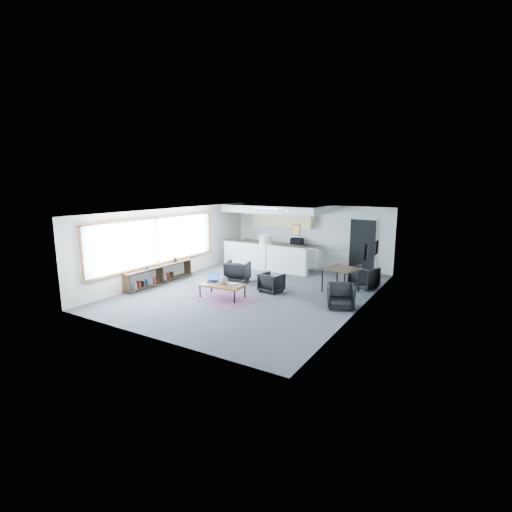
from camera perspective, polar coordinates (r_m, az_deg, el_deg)
The scene contains 21 objects.
room at distance 12.02m, azimuth -0.26°, elevation 0.65°, with size 7.02×9.02×2.62m.
window at distance 13.46m, azimuth -15.00°, elevation 2.06°, with size 0.10×5.95×1.66m.
console at distance 13.46m, azimuth -14.74°, elevation -2.83°, with size 0.35×3.00×0.80m.
kitchenette at distance 15.77m, azimuth 3.07°, elevation 3.40°, with size 4.20×1.96×2.60m.
doorway at distance 15.20m, azimuth 16.07°, elevation 1.54°, with size 1.10×0.12×2.15m.
track_light at distance 14.05m, azimuth 2.39°, elevation 7.19°, with size 1.60×0.07×0.15m.
wall_art_lower at distance 10.99m, azimuth 16.49°, elevation 0.54°, with size 0.03×0.38×0.48m.
wall_art_upper at distance 12.24m, azimuth 18.05°, elevation 1.25°, with size 0.03×0.34×0.44m.
kilim_rug at distance 11.58m, azimuth -5.17°, elevation -6.40°, with size 2.36×1.87×0.01m.
coffee_table at distance 11.46m, azimuth -5.21°, elevation -4.49°, with size 1.39×0.81×0.44m.
laptop at distance 11.79m, azimuth -6.66°, elevation -3.56°, with size 0.42×0.39×0.25m.
ceramic_pot at distance 11.37m, azimuth -4.97°, elevation -3.74°, with size 0.27×0.27×0.27m.
book_stack at distance 11.21m, azimuth -3.47°, elevation -4.43°, with size 0.37×0.33×0.09m.
coaster at distance 11.17m, azimuth -5.31°, elevation -4.71°, with size 0.11×0.11×0.01m.
armchair_left at distance 13.31m, azimuth -2.85°, elevation -2.26°, with size 0.80×0.74×0.82m, color black.
armchair_right at distance 12.07m, azimuth 2.41°, elevation -3.96°, with size 0.67×0.63×0.69m, color black.
floor_lamp at distance 13.37m, azimuth 1.54°, elevation 2.25°, with size 0.59×0.59×1.64m.
dining_table at distance 12.28m, azimuth 12.93°, elevation -2.18°, with size 1.15×1.15×0.79m.
dining_chair_near at distance 10.82m, azimuth 12.87°, elevation -6.13°, with size 0.63×0.59×0.65m, color black.
dining_chair_far at distance 13.07m, azimuth 16.27°, elevation -3.23°, with size 0.67×0.63×0.69m, color black.
microwave at distance 15.86m, azimuth 6.31°, elevation 2.38°, with size 0.50×0.28×0.34m, color black.
Camera 1 is at (6.17, -10.08, 3.46)m, focal length 26.00 mm.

